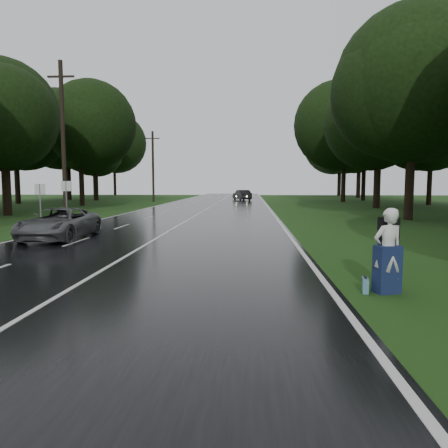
# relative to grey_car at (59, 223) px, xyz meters

# --- Properties ---
(ground) EXTENTS (160.00, 160.00, 0.00)m
(ground) POSITION_rel_grey_car_xyz_m (4.10, -8.82, -0.70)
(ground) COLOR #1D4013
(ground) RESTS_ON ground
(road) EXTENTS (12.00, 140.00, 0.04)m
(road) POSITION_rel_grey_car_xyz_m (4.10, 11.18, -0.68)
(road) COLOR black
(road) RESTS_ON ground
(lane_center) EXTENTS (0.12, 140.00, 0.01)m
(lane_center) POSITION_rel_grey_car_xyz_m (4.10, 11.18, -0.66)
(lane_center) COLOR silver
(lane_center) RESTS_ON road
(grey_car) EXTENTS (2.23, 4.78, 1.32)m
(grey_car) POSITION_rel_grey_car_xyz_m (0.00, 0.00, 0.00)
(grey_car) COLOR #515256
(grey_car) RESTS_ON road
(far_car) EXTENTS (2.90, 4.66, 1.45)m
(far_car) POSITION_rel_grey_car_xyz_m (6.96, 42.14, 0.06)
(far_car) COLOR black
(far_car) RESTS_ON road
(hitchhiker) EXTENTS (0.79, 0.75, 1.87)m
(hitchhiker) POSITION_rel_grey_car_xyz_m (11.12, -7.98, 0.17)
(hitchhiker) COLOR silver
(hitchhiker) RESTS_ON ground
(suitcase) EXTENTS (0.21, 0.45, 0.31)m
(suitcase) POSITION_rel_grey_car_xyz_m (10.67, -7.97, -0.55)
(suitcase) COLOR teal
(suitcase) RESTS_ON ground
(utility_pole_mid) EXTENTS (1.80, 0.28, 10.47)m
(utility_pole_mid) POSITION_rel_grey_car_xyz_m (-4.40, 10.39, -0.70)
(utility_pole_mid) COLOR black
(utility_pole_mid) RESTS_ON ground
(utility_pole_far) EXTENTS (1.80, 0.28, 9.06)m
(utility_pole_far) POSITION_rel_grey_car_xyz_m (-4.40, 36.36, -0.70)
(utility_pole_far) COLOR black
(utility_pole_far) RESTS_ON ground
(road_sign_a) EXTENTS (0.57, 0.10, 2.38)m
(road_sign_a) POSITION_rel_grey_car_xyz_m (-3.10, 4.49, -0.70)
(road_sign_a) COLOR white
(road_sign_a) RESTS_ON ground
(road_sign_b) EXTENTS (0.61, 0.10, 2.54)m
(road_sign_b) POSITION_rel_grey_car_xyz_m (-3.10, 7.69, -0.70)
(road_sign_b) COLOR white
(road_sign_b) RESTS_ON ground
(tree_left_d) EXTENTS (8.42, 8.42, 13.16)m
(tree_left_d) POSITION_rel_grey_car_xyz_m (-10.18, 13.20, -0.70)
(tree_left_d) COLOR black
(tree_left_d) RESTS_ON ground
(tree_left_e) EXTENTS (9.76, 9.76, 15.25)m
(tree_left_e) POSITION_rel_grey_car_xyz_m (-10.12, 27.16, -0.70)
(tree_left_e) COLOR black
(tree_left_e) RESTS_ON ground
(tree_left_f) EXTENTS (9.66, 9.66, 15.09)m
(tree_left_f) POSITION_rel_grey_car_xyz_m (-13.88, 41.35, -0.70)
(tree_left_f) COLOR black
(tree_left_f) RESTS_ON ground
(tree_right_d) EXTENTS (9.59, 9.59, 14.98)m
(tree_right_d) POSITION_rel_grey_car_xyz_m (18.53, 10.95, -0.70)
(tree_right_d) COLOR black
(tree_right_d) RESTS_ON ground
(tree_right_e) EXTENTS (9.25, 9.25, 14.46)m
(tree_right_e) POSITION_rel_grey_car_xyz_m (20.43, 24.40, -0.70)
(tree_right_e) COLOR black
(tree_right_e) RESTS_ON ground
(tree_right_f) EXTENTS (10.71, 10.71, 16.74)m
(tree_right_f) POSITION_rel_grey_car_xyz_m (20.29, 38.47, -0.70)
(tree_right_f) COLOR black
(tree_right_f) RESTS_ON ground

